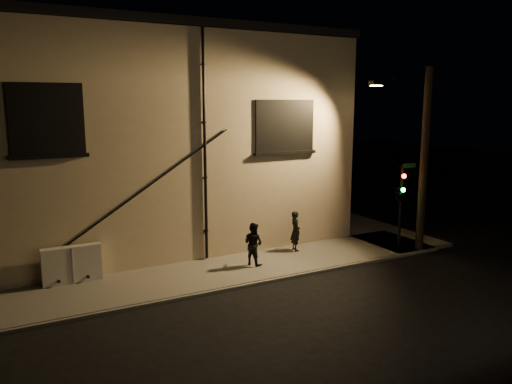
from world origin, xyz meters
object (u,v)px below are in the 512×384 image
utility_cabinet (72,265)px  pedestrian_b (253,244)px  traffic_signal (400,193)px  pedestrian_a (295,231)px  streetlamp_pole (421,156)px

utility_cabinet → pedestrian_b: pedestrian_b is taller
utility_cabinet → traffic_signal: bearing=-10.1°
pedestrian_a → streetlamp_pole: 5.68m
pedestrian_a → streetlamp_pole: size_ratio=0.22×
utility_cabinet → pedestrian_a: size_ratio=1.17×
utility_cabinet → pedestrian_a: pedestrian_a is taller
utility_cabinet → traffic_signal: traffic_signal is taller
utility_cabinet → traffic_signal: size_ratio=0.54×
traffic_signal → utility_cabinet: bearing=169.9°
utility_cabinet → pedestrian_a: bearing=-2.8°
utility_cabinet → pedestrian_b: size_ratio=1.19×
utility_cabinet → streetlamp_pole: bearing=-11.1°
pedestrian_b → traffic_signal: traffic_signal is taller
utility_cabinet → pedestrian_b: bearing=-10.8°
utility_cabinet → streetlamp_pole: size_ratio=0.26×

